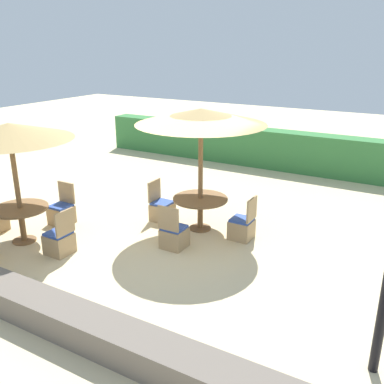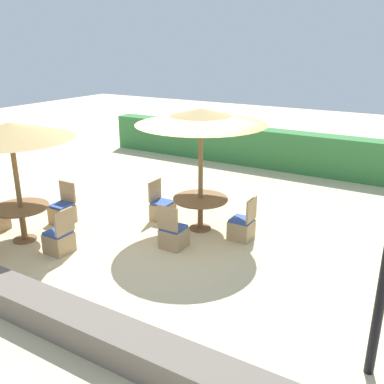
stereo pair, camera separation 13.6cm
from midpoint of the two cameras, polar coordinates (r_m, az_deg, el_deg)
name	(u,v)px [view 1 (the left image)]	position (r m, az deg, el deg)	size (l,w,h in m)	color
ground_plane	(178,241)	(8.94, -2.37, -6.56)	(40.00, 40.00, 0.00)	beige
hedge_row	(280,150)	(14.19, 11.33, 5.53)	(13.00, 0.70, 1.24)	#387A3D
stone_border	(56,315)	(6.66, -18.21, -15.33)	(10.00, 0.56, 0.43)	#6B6056
parasol_front_left	(9,132)	(8.95, -23.61, 7.35)	(2.42, 2.42, 2.46)	brown
round_table_front_left	(21,214)	(9.40, -22.25, -2.78)	(1.12, 1.12, 0.75)	brown
patio_chair_front_left_north	(62,212)	(10.15, -17.32, -2.63)	(0.46, 0.46, 0.93)	tan
patio_chair_front_left_east	(60,241)	(8.75, -17.66, -6.24)	(0.46, 0.46, 0.93)	tan
parasol_center	(201,117)	(8.80, 0.75, 9.99)	(2.71, 2.71, 2.65)	brown
round_table_center	(200,204)	(9.29, 0.70, -1.57)	(1.19, 1.19, 0.72)	brown
patio_chair_center_east	(242,227)	(9.01, 6.29, -4.64)	(0.46, 0.46, 0.93)	tan
patio_chair_center_west	(162,209)	(9.91, -4.46, -2.31)	(0.46, 0.46, 0.93)	tan
patio_chair_center_south	(174,235)	(8.58, -2.89, -5.79)	(0.46, 0.46, 0.93)	tan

